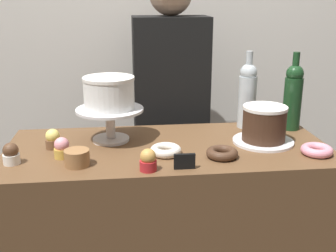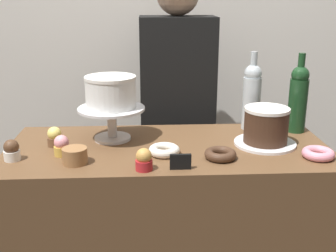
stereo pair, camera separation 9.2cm
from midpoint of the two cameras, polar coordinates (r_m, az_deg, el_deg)
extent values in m
cube|color=silver|center=(2.33, 0.01, 12.66)|extent=(6.00, 0.05, 2.60)
cylinder|color=silver|center=(1.66, -5.99, -1.64)|extent=(0.14, 0.14, 0.01)
cylinder|color=silver|center=(1.64, -6.06, 0.35)|extent=(0.04, 0.04, 0.11)
cylinder|color=silver|center=(1.62, -6.12, 2.34)|extent=(0.26, 0.26, 0.01)
cylinder|color=white|center=(1.61, -6.19, 4.40)|extent=(0.19, 0.19, 0.11)
cylinder|color=white|center=(1.60, -6.27, 6.53)|extent=(0.19, 0.19, 0.01)
cylinder|color=white|center=(1.64, 14.65, -2.35)|extent=(0.23, 0.23, 0.01)
cylinder|color=#3D2619|center=(1.62, 14.83, -0.14)|extent=(0.16, 0.16, 0.12)
cylinder|color=white|center=(1.60, 15.02, 2.15)|extent=(0.17, 0.17, 0.01)
cylinder|color=#193D1E|center=(1.81, 18.61, 2.64)|extent=(0.08, 0.08, 0.22)
sphere|color=#193D1E|center=(1.79, 19.00, 6.57)|extent=(0.07, 0.07, 0.07)
cylinder|color=#193D1E|center=(1.78, 19.16, 8.18)|extent=(0.03, 0.03, 0.08)
cylinder|color=#B2BCC1|center=(1.80, 12.71, 3.03)|extent=(0.08, 0.08, 0.22)
sphere|color=#B2BCC1|center=(1.77, 12.98, 7.00)|extent=(0.07, 0.07, 0.07)
cylinder|color=#B2BCC1|center=(1.77, 13.10, 8.62)|extent=(0.03, 0.03, 0.08)
cylinder|color=gold|center=(1.52, -12.57, -3.31)|extent=(0.06, 0.06, 0.03)
sphere|color=pink|center=(1.51, -12.65, -2.20)|extent=(0.05, 0.05, 0.05)
cylinder|color=white|center=(1.52, -18.85, -3.83)|extent=(0.06, 0.06, 0.03)
sphere|color=brown|center=(1.51, -18.97, -2.72)|extent=(0.05, 0.05, 0.05)
cylinder|color=brown|center=(1.62, -13.58, -2.07)|extent=(0.06, 0.06, 0.03)
sphere|color=#EFDB6B|center=(1.61, -13.66, -1.02)|extent=(0.05, 0.05, 0.05)
cylinder|color=red|center=(1.37, -1.36, -5.35)|extent=(0.06, 0.06, 0.03)
sphere|color=#CC9347|center=(1.35, -1.37, -4.13)|extent=(0.05, 0.05, 0.05)
torus|color=pink|center=(1.57, 21.36, -3.53)|extent=(0.11, 0.11, 0.03)
torus|color=#472D1E|center=(1.47, 8.93, -3.84)|extent=(0.11, 0.11, 0.03)
torus|color=silver|center=(1.49, 1.24, -3.34)|extent=(0.11, 0.11, 0.03)
cylinder|color=olive|center=(1.44, -10.74, -4.84)|extent=(0.08, 0.08, 0.01)
cylinder|color=olive|center=(1.44, -10.77, -4.43)|extent=(0.08, 0.08, 0.01)
cylinder|color=olive|center=(1.44, -10.79, -4.02)|extent=(0.08, 0.08, 0.01)
cylinder|color=olive|center=(1.43, -10.81, -3.61)|extent=(0.08, 0.08, 0.01)
cylinder|color=olive|center=(1.43, -10.84, -3.20)|extent=(0.08, 0.08, 0.01)
cube|color=black|center=(1.37, 3.64, -4.90)|extent=(0.07, 0.01, 0.05)
cube|color=black|center=(2.28, 2.32, -10.50)|extent=(0.28, 0.18, 0.85)
cube|color=black|center=(2.05, 2.56, 7.03)|extent=(0.36, 0.22, 0.55)
camera|label=1|loc=(0.05, -88.31, 0.53)|focal=44.75mm
camera|label=2|loc=(0.05, 91.69, -0.53)|focal=44.75mm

